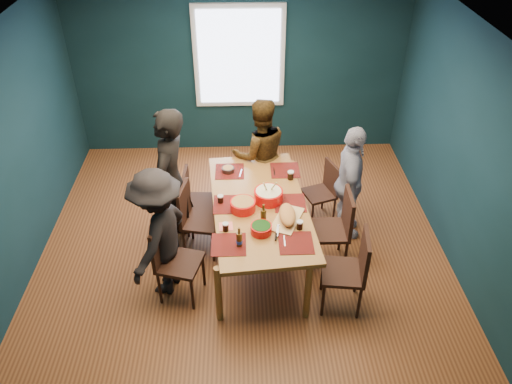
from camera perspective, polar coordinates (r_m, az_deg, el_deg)
room at (r=5.72m, az=-1.72°, el=5.65°), size 5.01×5.01×2.71m
dining_table at (r=5.74m, az=0.41°, el=-1.96°), size 1.24×2.19×0.80m
chair_left_far at (r=6.34m, az=-7.05°, el=-0.54°), size 0.42×0.42×0.88m
chair_left_mid at (r=6.00m, az=-7.17°, el=-2.58°), size 0.49×0.49×0.93m
chair_left_near at (r=5.46m, az=-9.67°, el=-7.13°), size 0.54×0.54×0.97m
chair_right_far at (r=6.57m, az=7.86°, el=0.51°), size 0.47×0.47×0.82m
chair_right_mid at (r=5.85m, az=9.29°, el=-3.63°), size 0.45×0.45×0.98m
chair_right_near at (r=5.36m, az=10.97°, el=-8.32°), size 0.49×0.49×0.98m
person_far_left at (r=5.93m, az=-9.77°, el=1.19°), size 0.56×0.74×1.84m
person_back at (r=6.62m, az=0.45°, el=4.34°), size 0.85×0.72×1.57m
person_right at (r=6.20m, az=10.64°, el=0.95°), size 0.47×0.93×1.53m
person_near_left at (r=5.42m, az=-10.99°, el=-4.71°), size 0.89×1.14×1.55m
bowl_salad at (r=5.58m, az=-1.52°, el=-1.51°), size 0.29×0.29×0.12m
bowl_dumpling at (r=5.71m, az=1.44°, el=-0.36°), size 0.33×0.33×0.31m
bowl_herbs at (r=5.27m, az=0.60°, el=-4.20°), size 0.23×0.23×0.10m
cutting_board at (r=5.43m, az=3.59°, el=-2.74°), size 0.43×0.64×0.14m
small_bowl at (r=6.23m, az=-3.22°, el=2.59°), size 0.16×0.16×0.06m
beer_bottle_a at (r=5.09m, az=-1.92°, el=-5.44°), size 0.06×0.06×0.24m
beer_bottle_b at (r=5.37m, az=0.85°, el=-2.75°), size 0.06×0.06×0.25m
cola_glass_a at (r=5.31m, az=-3.50°, el=-3.97°), size 0.07×0.07×0.10m
cola_glass_b at (r=5.34m, az=5.02°, el=-3.74°), size 0.07×0.07×0.10m
cola_glass_c at (r=6.09m, az=3.98°, el=1.97°), size 0.08×0.08×0.11m
cola_glass_d at (r=5.70m, az=-4.08°, el=-0.78°), size 0.07×0.07×0.10m
napkin_a at (r=5.76m, az=4.09°, el=-0.96°), size 0.13×0.13×0.00m
napkin_b at (r=5.39m, az=-3.46°, el=-3.95°), size 0.16×0.16×0.00m
napkin_c at (r=5.17m, az=4.63°, el=-6.10°), size 0.17×0.17×0.00m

